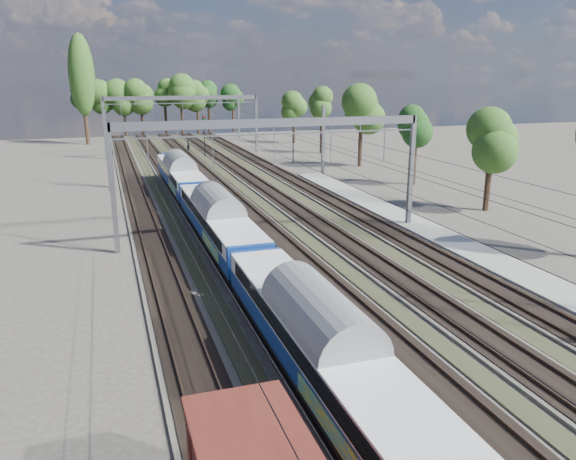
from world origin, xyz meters
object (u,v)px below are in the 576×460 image
object	(u,v)px
emu_train	(219,216)
worker	(188,146)
signal_near	(204,131)
signal_far	(293,135)

from	to	relation	value
emu_train	worker	world-z (taller)	emu_train
emu_train	signal_near	world-z (taller)	signal_near
signal_far	signal_near	bearing A→B (deg)	131.74
signal_far	emu_train	bearing A→B (deg)	-119.42
signal_near	signal_far	world-z (taller)	signal_far
worker	signal_far	world-z (taller)	signal_far
emu_train	signal_far	bearing A→B (deg)	63.98
worker	signal_far	size ratio (longest dim) A/B	0.30
worker	signal_near	world-z (taller)	signal_near
emu_train	signal_near	distance (m)	47.74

